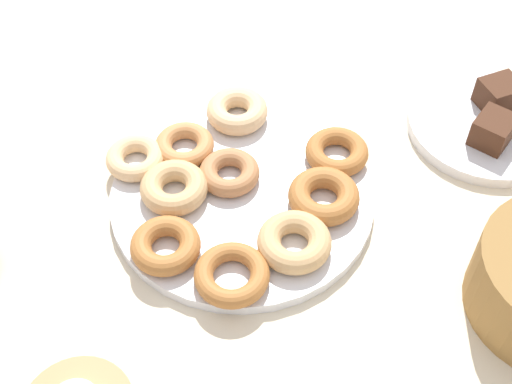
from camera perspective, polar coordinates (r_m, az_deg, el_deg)
The scene contains 15 objects.
ground_plane at distance 0.89m, azimuth -1.13°, elevation -0.68°, with size 2.40×2.40×0.00m, color beige.
donut_plate at distance 0.88m, azimuth -1.13°, elevation -0.36°, with size 0.33×0.33×0.02m, color silver.
donut_0 at distance 0.92m, azimuth -5.88°, elevation 3.83°, with size 0.08×0.08×0.02m, color #C6844C.
donut_1 at distance 0.96m, azimuth -1.55°, elevation 6.64°, with size 0.08×0.08×0.03m, color #EABC84.
donut_2 at distance 0.79m, azimuth -1.99°, elevation -6.80°, with size 0.09×0.09×0.02m, color #AD6B33.
donut_3 at distance 0.88m, azimuth -1.98°, elevation 1.71°, with size 0.08×0.08×0.02m, color #B27547.
donut_4 at distance 0.87m, azimuth -6.73°, elevation 0.36°, with size 0.08×0.08×0.03m, color tan.
donut_5 at distance 0.86m, azimuth 5.57°, elevation -0.34°, with size 0.09×0.09×0.03m, color #AD6B33.
donut_6 at distance 0.91m, azimuth 6.64°, elevation 3.27°, with size 0.08×0.08×0.02m, color #AD6B33.
donut_7 at distance 0.82m, azimuth -7.43°, elevation -4.38°, with size 0.08×0.08×0.03m, color #AD6B33.
donut_8 at distance 0.81m, azimuth 3.01°, elevation -4.21°, with size 0.09×0.09×0.03m, color tan.
donut_9 at distance 0.91m, azimuth -9.87°, elevation 2.74°, with size 0.08×0.08×0.02m, color #EABC84.
cake_plate at distance 1.02m, azimuth 18.36°, elevation 5.23°, with size 0.22×0.22×0.02m, color silver.
brownie_near at distance 1.03m, azimuth 19.29°, elevation 7.58°, with size 0.05×0.05×0.04m, color #472819.
brownie_far at distance 0.97m, azimuth 18.86°, elevation 4.83°, with size 0.05×0.05×0.04m, color #472819.
Camera 1 is at (0.31, 0.47, 0.69)m, focal length 48.82 mm.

